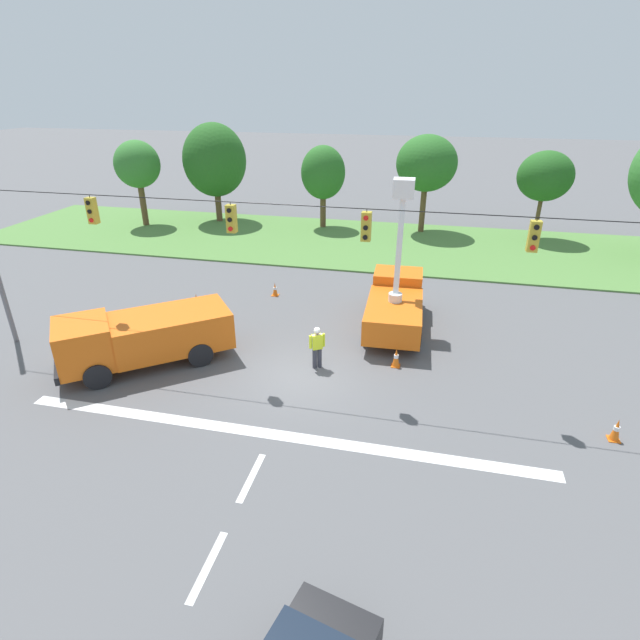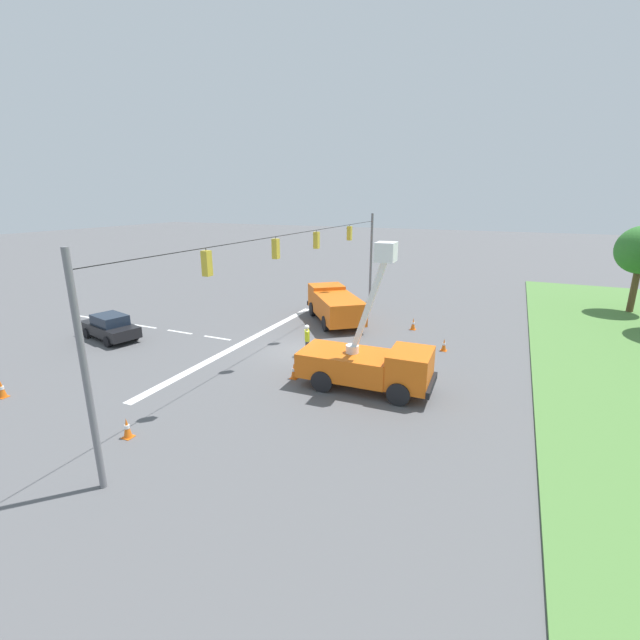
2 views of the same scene
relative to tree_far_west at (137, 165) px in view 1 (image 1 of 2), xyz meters
name	(u,v)px [view 1 (image 1 of 2)]	position (x,y,z in m)	size (l,w,h in m)	color
ground_plane	(302,375)	(17.77, -19.01, -4.69)	(200.00, 200.00, 0.00)	#565659
grass_verge	(366,243)	(17.77, -1.01, -4.64)	(56.00, 12.00, 0.10)	#517F3D
lane_markings	(257,465)	(17.77, -24.18, -4.68)	(17.60, 15.25, 0.01)	silver
signal_gantry	(298,263)	(17.71, -19.01, -0.10)	(26.20, 0.33, 7.20)	slate
tree_far_west	(137,165)	(0.00, 0.00, 0.00)	(3.35, 3.49, 6.49)	brown
tree_west	(215,160)	(5.20, 2.47, 0.16)	(4.87, 4.93, 7.63)	brown
tree_centre	(323,173)	(13.83, 2.56, -0.51)	(3.33, 3.12, 6.18)	brown
tree_east	(427,164)	(21.37, 2.86, 0.36)	(4.35, 4.41, 7.05)	brown
tree_far_east	(545,176)	(29.45, 2.75, -0.21)	(3.74, 3.41, 6.18)	brown
utility_truck_bucket_lift	(395,301)	(20.86, -13.86, -3.39)	(2.62, 6.13, 6.65)	orange
utility_truck_support_near	(144,335)	(11.44, -19.44, -3.44)	(6.77, 6.07, 2.21)	orange
road_worker	(317,345)	(18.21, -18.27, -3.69)	(0.57, 0.41, 1.77)	#383842
traffic_cone_foreground_left	(616,430)	(28.44, -20.54, -4.30)	(0.36, 0.36, 0.78)	orange
traffic_cone_foreground_right	(197,301)	(11.01, -14.00, -4.29)	(0.36, 0.36, 0.79)	orange
traffic_cone_mid_left	(396,358)	(21.26, -17.49, -4.29)	(0.36, 0.36, 0.79)	orange
traffic_cone_mid_right	(275,289)	(14.33, -11.51, -4.33)	(0.36, 0.36, 0.72)	orange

